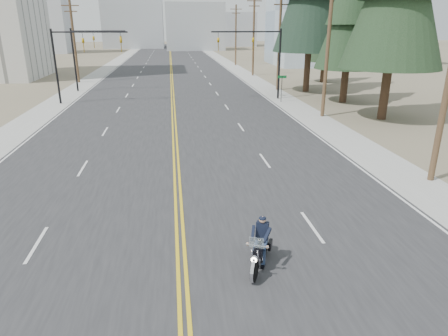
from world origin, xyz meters
TOP-DOWN VIEW (x-y plane):
  - ground_plane at (0.00, 0.00)m, footprint 400.00×400.00m
  - road at (0.00, 70.00)m, footprint 20.00×200.00m
  - sidewalk_left at (-11.50, 70.00)m, footprint 3.00×200.00m
  - sidewalk_right at (11.50, 70.00)m, footprint 3.00×200.00m
  - traffic_mast_left at (-8.98, 32.00)m, footprint 7.10×0.26m
  - traffic_mast_right at (8.98, 32.00)m, footprint 7.10×0.26m
  - traffic_mast_far at (-9.31, 40.00)m, footprint 6.10×0.26m
  - street_sign at (10.80, 30.00)m, footprint 0.90×0.06m
  - utility_pole_b at (12.50, 23.00)m, footprint 2.20×0.30m
  - utility_pole_c at (12.50, 38.00)m, footprint 2.20×0.30m
  - utility_pole_d at (12.50, 53.00)m, footprint 2.20×0.30m
  - utility_pole_e at (12.50, 70.00)m, footprint 2.20×0.30m
  - utility_pole_left at (-12.50, 48.00)m, footprint 2.20×0.30m
  - glass_building at (32.00, 70.00)m, footprint 24.00×16.00m
  - haze_bldg_a at (-35.00, 115.00)m, footprint 14.00×12.00m
  - haze_bldg_b at (8.00, 125.00)m, footprint 18.00×14.00m
  - haze_bldg_c at (40.00, 110.00)m, footprint 16.00×12.00m
  - haze_bldg_d at (-12.00, 140.00)m, footprint 20.00×15.00m
  - haze_bldg_e at (25.00, 150.00)m, footprint 14.00×14.00m
  - haze_bldg_f at (-50.00, 130.00)m, footprint 12.00×12.00m
  - motorcyclist at (2.45, 1.67)m, footprint 1.69×2.30m
  - conifer_mid at (16.95, 29.16)m, footprint 6.19×6.19m
  - conifer_far at (20.43, 44.12)m, footprint 5.18×5.18m

SIDE VIEW (x-z plane):
  - ground_plane at x=0.00m, z-range 0.00..0.00m
  - road at x=0.00m, z-range 0.00..0.01m
  - sidewalk_left at x=-11.50m, z-range 0.00..0.01m
  - sidewalk_right at x=11.50m, z-range 0.00..0.01m
  - motorcyclist at x=2.45m, z-range 0.00..1.65m
  - street_sign at x=10.80m, z-range 0.49..3.12m
  - traffic_mast_far at x=-9.31m, z-range 1.37..8.37m
  - traffic_mast_left at x=-8.98m, z-range 1.44..8.44m
  - traffic_mast_right at x=8.98m, z-range 1.44..8.44m
  - utility_pole_left at x=-12.50m, z-range 0.23..10.73m
  - utility_pole_c at x=12.50m, z-range 0.23..11.23m
  - utility_pole_e at x=12.50m, z-range 0.23..11.23m
  - utility_pole_b at x=12.50m, z-range 0.23..11.73m
  - utility_pole_d at x=12.50m, z-range 0.23..11.73m
  - haze_bldg_e at x=25.00m, z-range 0.00..12.00m
  - haze_bldg_b at x=8.00m, z-range 0.00..14.00m
  - conifer_far at x=20.43m, z-range 1.02..14.89m
  - haze_bldg_f at x=-50.00m, z-range 0.00..16.00m
  - haze_bldg_c at x=40.00m, z-range 0.00..18.00m
  - conifer_mid at x=16.95m, z-range 1.22..17.74m
  - glass_building at x=32.00m, z-range 0.00..20.00m
  - haze_bldg_a at x=-35.00m, z-range 0.00..22.00m
  - haze_bldg_d at x=-12.00m, z-range 0.00..26.00m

